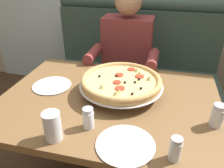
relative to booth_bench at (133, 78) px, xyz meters
The scene contains 11 objects.
booth_bench is the anchor object (origin of this frame).
dining_table 0.95m from the booth_bench, 90.00° to the right, with size 1.22×0.89×0.73m.
diner_main 0.41m from the booth_bench, 97.54° to the right, with size 0.54×0.64×1.27m.
pizza 0.93m from the booth_bench, 86.33° to the right, with size 0.48×0.48×0.11m.
shaker_parmesan 1.38m from the booth_bench, 74.38° to the right, with size 0.05×0.05×0.10m.
shaker_pepper_flakes 1.23m from the booth_bench, 91.38° to the right, with size 0.05×0.05×0.10m.
shaker_oregano 1.22m from the booth_bench, 62.00° to the right, with size 0.06×0.06×0.11m.
plate_near_left 1.00m from the booth_bench, 113.58° to the right, with size 0.24×0.24×0.02m.
plate_near_right 1.30m from the booth_bench, 82.75° to the right, with size 0.25×0.25×0.02m.
drinking_glass 1.35m from the booth_bench, 96.69° to the right, with size 0.08×0.08×0.13m.
patio_chair 1.83m from the booth_bench, 129.78° to the left, with size 0.43×0.43×0.86m.
Camera 1 is at (0.27, -1.02, 1.42)m, focal length 35.95 mm.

